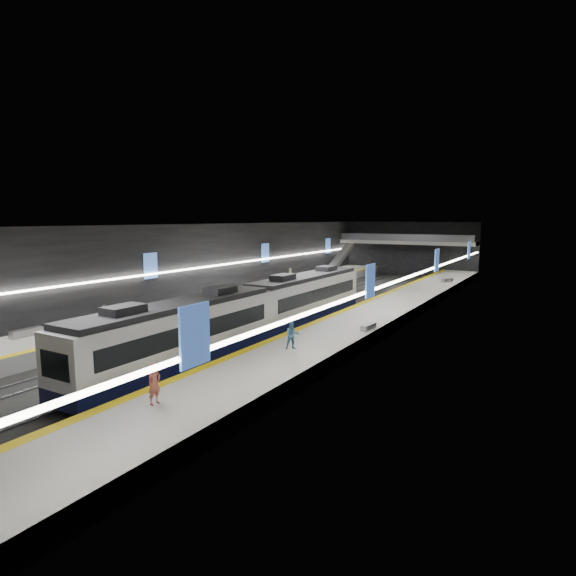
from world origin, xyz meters
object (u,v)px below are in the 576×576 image
Objects in this scene: bench_right_near at (368,327)px; bench_right_far at (447,280)px; escalator at (340,258)px; passenger_right_b at (292,335)px; passenger_left_b at (105,317)px; passenger_left_a at (290,277)px; train at (255,311)px; passenger_right_a at (154,384)px; bench_left_near at (26,333)px; bench_left_far at (319,272)px.

bench_right_near is 28.21m from bench_right_far.
passenger_right_b is at bearing -69.43° from escalator.
escalator is 4.86× the size of bench_right_near.
passenger_right_b is at bearing 163.45° from passenger_left_b.
passenger_left_a is (1.52, -16.91, -0.92)m from escalator.
train is 6.10m from passenger_right_b.
passenger_right_b is at bearing -2.07° from passenger_right_a.
escalator is at bearing 105.34° from train.
passenger_left_a is at bearing 137.66° from bench_right_near.
escalator is 42.68m from passenger_right_b.
passenger_right_b reaches higher than bench_right_near.
passenger_right_b is (16.30, 5.96, 0.59)m from bench_left_near.
bench_left_near is (-11.32, -9.46, -0.95)m from train.
bench_left_far is at bearing 20.61° from passenger_right_a.
passenger_left_a is at bearing -84.87° from escalator.
train is 10.23m from passenger_left_b.
escalator is at bearing 163.51° from passenger_left_a.
escalator reaches higher than train.
train is 15.28× the size of passenger_left_a.
bench_right_far is at bearing 46.82° from passenger_right_b.
bench_right_near is at bearing 34.71° from bench_left_near.
bench_right_near is (17.00, -33.01, -1.70)m from escalator.
passenger_left_a reaches higher than bench_left_far.
bench_left_near reaches higher than bench_right_far.
bench_left_far is 12.83m from passenger_left_a.
bench_right_far is 0.99× the size of passenger_right_a.
passenger_right_a is at bearing 123.23° from passenger_left_b.
passenger_right_b is at bearing 8.70° from passenger_left_a.
passenger_left_b is (1.37, -41.92, -1.07)m from escalator.
passenger_left_a is at bearing 79.01° from passenger_right_b.
passenger_left_a reaches higher than passenger_left_b.
escalator is 4.65× the size of passenger_right_a.
bench_left_far reaches higher than bench_right_near.
bench_right_far is 18.99m from passenger_left_a.
bench_right_near is 0.98× the size of passenger_right_b.
escalator reaches higher than bench_right_near.
passenger_left_b is at bearing 146.96° from passenger_right_b.
bench_left_near is 4.83m from passenger_left_b.
passenger_right_a is 0.87× the size of passenger_left_a.
bench_left_near is 1.22× the size of passenger_right_b.
escalator is 4.36× the size of bench_left_far.
bench_left_far is 1.10× the size of passenger_left_b.
passenger_right_a is at bearing -135.32° from passenger_right_b.
escalator is at bearing 121.02° from bench_right_near.
passenger_left_b is at bearing -147.59° from train.
passenger_right_b is at bearing -48.83° from bench_left_far.
passenger_left_a is at bearing -61.30° from bench_left_far.
passenger_right_b is at bearing -35.08° from train.
bench_left_near is 1.24× the size of bench_right_near.
bench_right_near is at bearing -40.87° from bench_left_far.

